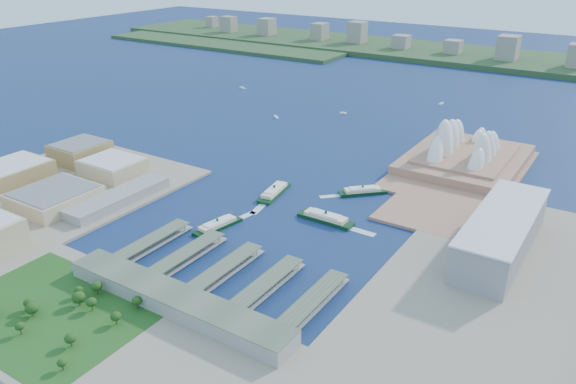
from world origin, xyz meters
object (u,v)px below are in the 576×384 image
Objects in this scene: opera_house at (468,140)px; toaster_building at (501,234)px; ferry_a at (274,190)px; ferry_d at (326,216)px; ferry_c at (218,223)px; ferry_b at (363,189)px.

opera_house is 219.62m from toaster_building.
toaster_building is 2.70× the size of ferry_a.
ferry_c is at bearing 131.74° from ferry_d.
toaster_building reaches higher than ferry_d.
ferry_c is at bearing -116.86° from opera_house.
ferry_c is (-239.43, -95.06, -15.53)m from toaster_building.
ferry_c is (-81.35, -148.96, 0.05)m from ferry_b.
toaster_building is 238.39m from ferry_a.
opera_house is at bearing 111.02° from ferry_b.
ferry_c reaches higher than ferry_b.
ferry_d is at bearing -27.41° from ferry_a.
ferry_a is 0.99× the size of ferry_d.
ferry_a reaches higher than ferry_c.
ferry_d is at bearing -128.62° from ferry_c.
ferry_d is (78.47, -25.55, 0.05)m from ferry_a.
ferry_b is (-158.08, 53.90, -15.59)m from toaster_building.
opera_house reaches higher than ferry_b.
ferry_a is at bearing -99.84° from ferry_b.
ferry_a reaches higher than ferry_b.
ferry_d is (-159.44, -25.83, -15.02)m from toaster_building.
opera_house is at bearing -106.35° from ferry_c.
toaster_building is 167.74m from ferry_b.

